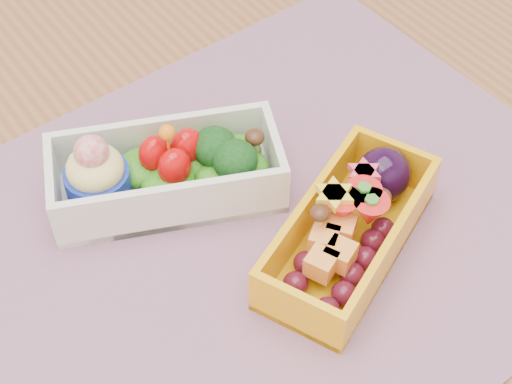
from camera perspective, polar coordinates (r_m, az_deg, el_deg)
table at (r=0.71m, az=2.58°, el=-6.22°), size 1.20×0.80×0.75m
placemat at (r=0.61m, az=-0.30°, el=-2.95°), size 0.54×0.42×0.00m
bento_white at (r=0.62m, az=-6.50°, el=1.40°), size 0.19×0.14×0.07m
bento_yellow at (r=0.59m, az=6.82°, el=-2.46°), size 0.18×0.13×0.06m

